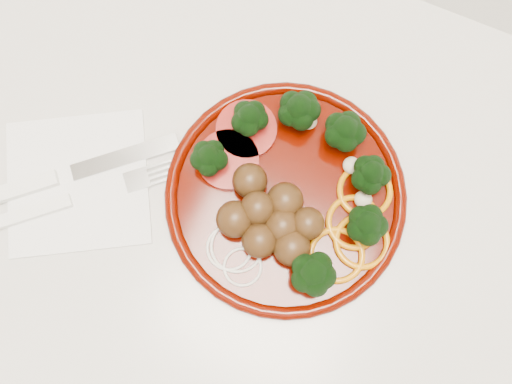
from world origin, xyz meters
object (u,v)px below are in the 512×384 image
at_px(napkin, 78,182).
at_px(fork, 55,205).
at_px(plate, 289,193).
at_px(knife, 51,179).

height_order(napkin, fork, fork).
distance_m(plate, knife, 0.26).
distance_m(napkin, fork, 0.03).
bearing_deg(knife, napkin, -22.66).
xyz_separation_m(plate, fork, (-0.22, -0.11, -0.01)).
bearing_deg(knife, plate, -22.26).
relative_size(knife, fork, 1.12).
xyz_separation_m(napkin, fork, (-0.01, -0.03, 0.01)).
relative_size(plate, napkin, 1.71).
distance_m(plate, napkin, 0.23).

